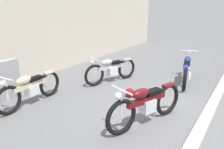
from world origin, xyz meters
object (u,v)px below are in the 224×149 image
at_px(helmet, 130,93).
at_px(motorcycle_silver, 111,69).
at_px(motorcycle_cream, 30,88).
at_px(motorcycle_blue, 187,69).
at_px(motorcycle_maroon, 146,104).
at_px(stone_marker, 8,80).

distance_m(helmet, motorcycle_silver, 1.36).
distance_m(motorcycle_silver, motorcycle_cream, 2.62).
relative_size(helmet, motorcycle_cream, 0.12).
relative_size(motorcycle_blue, motorcycle_cream, 1.04).
distance_m(motorcycle_maroon, motorcycle_cream, 2.90).
height_order(helmet, motorcycle_silver, motorcycle_silver).
bearing_deg(motorcycle_maroon, helmet, -119.00).
distance_m(stone_marker, motorcycle_maroon, 3.67).
xyz_separation_m(stone_marker, motorcycle_silver, (2.58, -1.54, -0.11)).
bearing_deg(motorcycle_maroon, stone_marker, -58.49).
height_order(motorcycle_blue, motorcycle_cream, motorcycle_blue).
bearing_deg(motorcycle_cream, motorcycle_maroon, 101.04).
height_order(motorcycle_silver, motorcycle_maroon, motorcycle_maroon).
bearing_deg(helmet, motorcycle_cream, 133.32).
relative_size(stone_marker, motorcycle_silver, 0.57).
bearing_deg(stone_marker, motorcycle_cream, -84.32).
bearing_deg(motorcycle_blue, motorcycle_silver, 108.29).
height_order(motorcycle_silver, motorcycle_blue, motorcycle_blue).
bearing_deg(motorcycle_silver, helmet, 77.62).
xyz_separation_m(helmet, motorcycle_silver, (0.75, 1.10, 0.30)).
xyz_separation_m(motorcycle_silver, motorcycle_blue, (1.22, -2.06, 0.03)).
bearing_deg(motorcycle_blue, helmet, 141.55).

